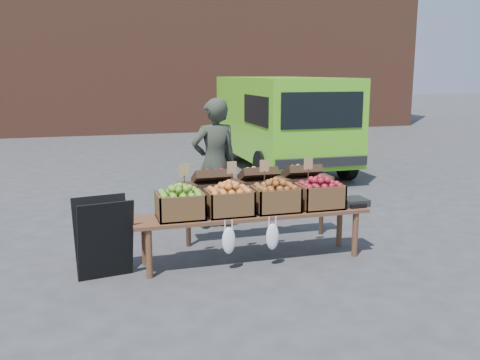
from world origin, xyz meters
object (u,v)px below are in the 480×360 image
object	(u,v)px
vendor	(215,164)
display_bench	(252,237)
crate_russet_pears	(229,202)
crate_red_apples	(275,199)
delivery_van	(281,124)
weighing_scale	(352,202)
back_table	(257,201)
chalkboard_sign	(104,238)
crate_golden_apples	(180,206)
crate_green_apples	(320,196)

from	to	relation	value
vendor	display_bench	world-z (taller)	vendor
vendor	crate_russet_pears	world-z (taller)	vendor
vendor	display_bench	bearing A→B (deg)	85.08
vendor	crate_russet_pears	distance (m)	1.49
display_bench	crate_red_apples	distance (m)	0.51
delivery_van	crate_red_apples	world-z (taller)	delivery_van
display_bench	weighing_scale	distance (m)	1.29
delivery_van	crate_red_apples	bearing A→B (deg)	-110.86
back_table	chalkboard_sign	bearing A→B (deg)	-158.59
crate_russet_pears	weighing_scale	bearing A→B (deg)	0.00
chalkboard_sign	delivery_van	bearing A→B (deg)	43.77
chalkboard_sign	crate_golden_apples	bearing A→B (deg)	-6.75
crate_golden_apples	weighing_scale	distance (m)	2.08
crate_russet_pears	crate_green_apples	size ratio (longest dim) A/B	1.00
chalkboard_sign	crate_russet_pears	xyz separation A→B (m)	(1.37, 0.04, 0.28)
weighing_scale	chalkboard_sign	bearing A→B (deg)	-179.18
display_bench	crate_green_apples	xyz separation A→B (m)	(0.83, 0.00, 0.42)
chalkboard_sign	crate_red_apples	size ratio (longest dim) A/B	1.73
crate_red_apples	crate_golden_apples	bearing A→B (deg)	180.00
chalkboard_sign	back_table	world-z (taller)	back_table
display_bench	crate_russet_pears	bearing A→B (deg)	180.00
crate_green_apples	crate_red_apples	bearing A→B (deg)	180.00
vendor	back_table	bearing A→B (deg)	108.81
crate_russet_pears	crate_red_apples	size ratio (longest dim) A/B	1.00
chalkboard_sign	display_bench	world-z (taller)	chalkboard_sign
delivery_van	display_bench	size ratio (longest dim) A/B	1.67
vendor	crate_green_apples	world-z (taller)	vendor
display_bench	back_table	bearing A→B (deg)	67.63
display_bench	crate_red_apples	xyz separation A→B (m)	(0.27, 0.00, 0.42)
delivery_van	crate_russet_pears	xyz separation A→B (m)	(-2.67, -5.39, -0.30)
crate_russet_pears	back_table	bearing A→B (deg)	51.57
crate_golden_apples	weighing_scale	xyz separation A→B (m)	(2.08, 0.00, -0.10)
back_table	crate_russet_pears	size ratio (longest dim) A/B	4.20
display_bench	crate_red_apples	world-z (taller)	crate_red_apples
chalkboard_sign	crate_golden_apples	world-z (taller)	chalkboard_sign
crate_green_apples	crate_golden_apples	bearing A→B (deg)	180.00
vendor	crate_red_apples	bearing A→B (deg)	95.59
vendor	crate_russet_pears	size ratio (longest dim) A/B	3.59
back_table	crate_golden_apples	world-z (taller)	back_table
crate_green_apples	display_bench	bearing A→B (deg)	180.00
back_table	weighing_scale	bearing A→B (deg)	-37.05
crate_russet_pears	crate_green_apples	bearing A→B (deg)	0.00
back_table	crate_green_apples	bearing A→B (deg)	-53.71
delivery_van	display_bench	bearing A→B (deg)	-113.35
delivery_van	crate_russet_pears	size ratio (longest dim) A/B	9.02
weighing_scale	crate_red_apples	bearing A→B (deg)	180.00
crate_golden_apples	vendor	bearing A→B (deg)	63.03
chalkboard_sign	crate_red_apples	xyz separation A→B (m)	(1.92, 0.04, 0.28)
chalkboard_sign	crate_green_apples	distance (m)	2.49
crate_red_apples	crate_green_apples	size ratio (longest dim) A/B	1.00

